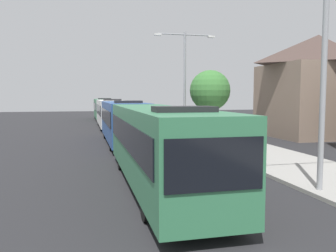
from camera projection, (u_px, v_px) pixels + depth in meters
bus_lead at (158, 143)px, 13.51m from camera, size 2.58×12.15×3.21m
bus_second_in_line at (123, 121)px, 25.86m from camera, size 2.58×11.52×3.21m
bus_middle at (110, 112)px, 38.76m from camera, size 2.58×12.44×3.21m
bus_fourth_in_line at (103, 108)px, 51.71m from camera, size 2.58×10.84×3.21m
white_suv at (204, 140)px, 19.43m from camera, size 1.86×4.66×1.90m
streetlamp_near at (325, 38)px, 12.06m from camera, size 5.82×0.28×8.84m
streetlamp_mid at (185, 74)px, 28.89m from camera, size 5.13×0.28×8.58m
roadside_tree at (210, 91)px, 27.59m from camera, size 3.20×3.20×5.40m
house_distant_gabled at (317, 85)px, 30.17m from camera, size 8.63×7.70×8.73m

